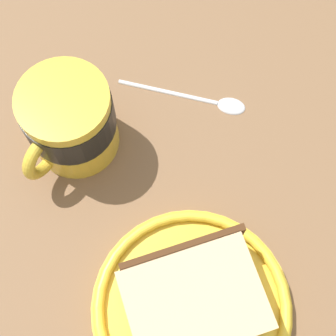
% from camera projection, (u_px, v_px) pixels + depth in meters
% --- Properties ---
extents(ground_plane, '(1.57, 1.57, 0.03)m').
position_uv_depth(ground_plane, '(168.00, 206.00, 0.50)').
color(ground_plane, brown).
extents(small_plate, '(0.18, 0.18, 0.02)m').
position_uv_depth(small_plate, '(196.00, 306.00, 0.44)').
color(small_plate, yellow).
rests_on(small_plate, ground_plane).
extents(cake_slice, '(0.10, 0.12, 0.06)m').
position_uv_depth(cake_slice, '(197.00, 299.00, 0.41)').
color(cake_slice, '#472814').
rests_on(cake_slice, small_plate).
extents(tea_mug, '(0.10, 0.09, 0.09)m').
position_uv_depth(tea_mug, '(69.00, 120.00, 0.46)').
color(tea_mug, gold).
rests_on(tea_mug, ground_plane).
extents(teaspoon, '(0.07, 0.13, 0.01)m').
position_uv_depth(teaspoon, '(208.00, 100.00, 0.52)').
color(teaspoon, silver).
rests_on(teaspoon, ground_plane).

